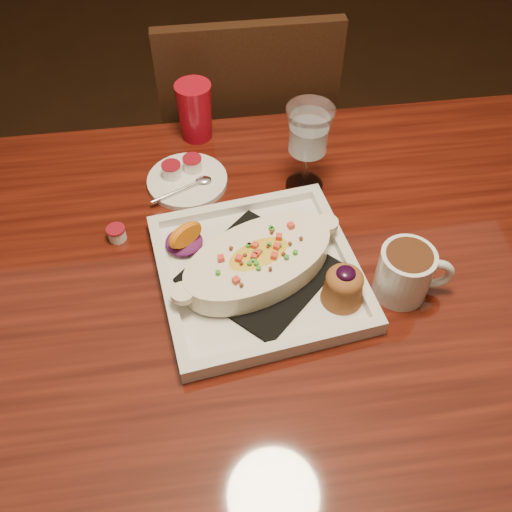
{
  "coord_description": "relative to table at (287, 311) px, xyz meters",
  "views": [
    {
      "loc": [
        -0.13,
        -0.57,
        1.51
      ],
      "look_at": [
        -0.05,
        0.04,
        0.77
      ],
      "focal_mm": 40.0,
      "sensor_mm": 36.0,
      "label": 1
    }
  ],
  "objects": [
    {
      "name": "creamer_loose",
      "position": [
        -0.29,
        0.13,
        0.11
      ],
      "size": [
        0.03,
        0.03,
        0.03
      ],
      "color": "white",
      "rests_on": "table"
    },
    {
      "name": "red_tumbler",
      "position": [
        -0.13,
        0.4,
        0.16
      ],
      "size": [
        0.07,
        0.07,
        0.12
      ],
      "primitive_type": "cone",
      "color": "#AB0C1D",
      "rests_on": "table"
    },
    {
      "name": "floor",
      "position": [
        0.0,
        0.0,
        -0.65
      ],
      "size": [
        7.0,
        7.0,
        0.0
      ],
      "primitive_type": "plane",
      "color": "black",
      "rests_on": "ground"
    },
    {
      "name": "plate",
      "position": [
        -0.04,
        0.01,
        0.13
      ],
      "size": [
        0.36,
        0.36,
        0.08
      ],
      "rotation": [
        0.0,
        0.0,
        0.14
      ],
      "color": "white",
      "rests_on": "table"
    },
    {
      "name": "goblet",
      "position": [
        0.07,
        0.22,
        0.22
      ],
      "size": [
        0.09,
        0.09,
        0.18
      ],
      "color": "silver",
      "rests_on": "table"
    },
    {
      "name": "saucer",
      "position": [
        -0.16,
        0.26,
        0.11
      ],
      "size": [
        0.15,
        0.15,
        0.1
      ],
      "color": "white",
      "rests_on": "table"
    },
    {
      "name": "chair_far",
      "position": [
        -0.0,
        0.63,
        -0.15
      ],
      "size": [
        0.42,
        0.42,
        0.93
      ],
      "rotation": [
        0.0,
        0.0,
        3.14
      ],
      "color": "black",
      "rests_on": "floor"
    },
    {
      "name": "table",
      "position": [
        0.0,
        0.0,
        0.0
      ],
      "size": [
        1.5,
        0.9,
        0.75
      ],
      "color": "#5F190D",
      "rests_on": "floor"
    },
    {
      "name": "coffee_mug",
      "position": [
        0.18,
        -0.05,
        0.15
      ],
      "size": [
        0.12,
        0.09,
        0.09
      ],
      "rotation": [
        0.0,
        0.0,
        -0.17
      ],
      "color": "white",
      "rests_on": "table"
    }
  ]
}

